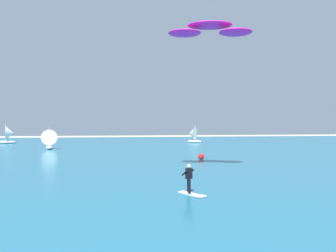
% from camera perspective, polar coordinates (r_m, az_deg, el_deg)
% --- Properties ---
extents(ocean, '(160.00, 90.00, 0.10)m').
position_cam_1_polar(ocean, '(52.60, -5.75, -4.02)').
color(ocean, '#236B89').
rests_on(ocean, ground).
extents(kitesurfer, '(1.47, 1.97, 1.67)m').
position_cam_1_polar(kitesurfer, '(18.04, 4.20, -10.33)').
color(kitesurfer, white).
rests_on(kitesurfer, ocean).
extents(kite, '(6.80, 3.40, 0.99)m').
position_cam_1_polar(kite, '(25.88, 7.57, 16.85)').
color(kite, '#B21999').
extents(sailboat_mid_right, '(2.59, 3.01, 3.45)m').
position_cam_1_polar(sailboat_mid_right, '(53.58, -20.60, -2.21)').
color(sailboat_mid_right, white).
rests_on(sailboat_mid_right, ocean).
extents(sailboat_anchored_offshore, '(3.30, 3.05, 3.66)m').
position_cam_1_polar(sailboat_anchored_offshore, '(67.09, 4.44, -1.60)').
color(sailboat_anchored_offshore, white).
rests_on(sailboat_anchored_offshore, ocean).
extents(sailboat_far_left, '(3.55, 3.12, 3.99)m').
position_cam_1_polar(sailboat_far_left, '(71.46, -26.74, -1.39)').
color(sailboat_far_left, silver).
rests_on(sailboat_far_left, ocean).
extents(marker_buoy, '(0.68, 0.68, 0.68)m').
position_cam_1_polar(marker_buoy, '(35.45, 6.01, -5.50)').
color(marker_buoy, red).
rests_on(marker_buoy, ocean).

